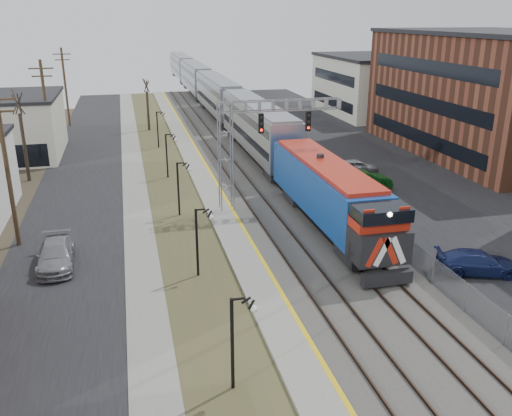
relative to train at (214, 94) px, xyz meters
name	(u,v)px	position (x,y,z in m)	size (l,w,h in m)	color
street_west	(79,194)	(-17.00, -34.94, -2.92)	(7.00, 120.00, 0.04)	black
sidewalk	(135,190)	(-12.50, -34.94, -2.90)	(2.00, 120.00, 0.08)	gray
grass_median	(171,187)	(-9.50, -34.94, -2.91)	(4.00, 120.00, 0.06)	#464B28
platform	(206,184)	(-6.50, -34.94, -2.82)	(2.00, 120.00, 0.24)	gray
ballast_bed	(262,180)	(-1.50, -34.94, -2.84)	(8.00, 120.00, 0.20)	#595651
parking_lot	(387,172)	(10.50, -34.94, -2.92)	(16.00, 120.00, 0.04)	black
platform_edge	(216,182)	(-5.62, -34.94, -2.69)	(0.24, 120.00, 0.01)	gold
track_near	(240,180)	(-3.50, -34.94, -2.66)	(1.58, 120.00, 0.15)	#2D2119
track_far	(279,177)	(0.00, -34.94, -2.66)	(1.58, 120.00, 0.15)	#2D2119
train	(214,94)	(0.00, 0.00, 0.00)	(3.00, 108.65, 5.33)	#124296
signal_gantry	(249,137)	(-4.28, -41.94, 2.65)	(9.00, 1.07, 8.15)	gray
lampposts	(196,241)	(-9.50, -51.65, -0.94)	(0.14, 62.14, 4.00)	black
utility_poles	(7,169)	(-20.00, -44.94, 2.06)	(0.28, 80.28, 10.00)	#4C3823
fence	(308,170)	(2.70, -34.94, -2.14)	(0.04, 120.00, 1.60)	gray
bare_trees	(64,152)	(-18.16, -31.02, -0.24)	(12.30, 42.30, 5.95)	#382D23
car_lot_d	(478,263)	(5.85, -55.33, -2.27)	(1.87, 4.60, 1.34)	#151F4B
car_lot_e	(356,167)	(7.35, -34.89, -2.22)	(1.69, 4.20, 1.43)	gray
car_lot_f	(363,181)	(6.05, -39.25, -2.14)	(1.69, 4.84, 1.59)	#0B370F
car_street_b	(56,255)	(-17.34, -48.79, -2.23)	(1.99, 4.89, 1.42)	gray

